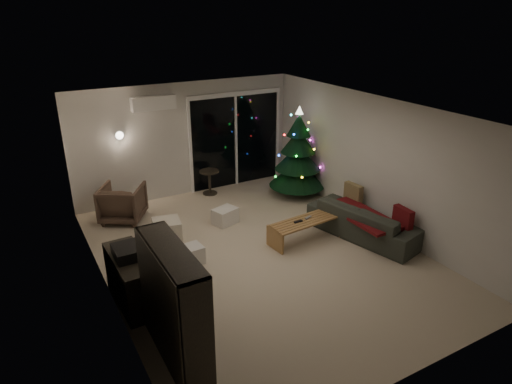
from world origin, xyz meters
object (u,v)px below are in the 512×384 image
sofa (365,221)px  christmas_tree (298,152)px  armchair (123,203)px  coffee_table (305,231)px  bookshelf (159,309)px  media_cabinet (131,280)px

sofa → christmas_tree: size_ratio=1.05×
armchair → sofa: armchair is taller
christmas_tree → armchair: bearing=171.0°
coffee_table → christmas_tree: bearing=54.7°
armchair → sofa: bearing=175.2°
armchair → bookshelf: bearing=114.8°
coffee_table → christmas_tree: (1.11, 1.90, 0.80)m
christmas_tree → bookshelf: bearing=-140.8°
armchair → coffee_table: bearing=169.4°
armchair → coffee_table: (2.64, -2.50, -0.16)m
coffee_table → armchair: bearing=131.6°
bookshelf → christmas_tree: 5.59m
media_cabinet → coffee_table: 3.24m
bookshelf → media_cabinet: size_ratio=1.23×
media_cabinet → coffee_table: size_ratio=0.91×
bookshelf → armchair: bearing=101.0°
media_cabinet → christmas_tree: (4.33, 2.20, 0.63)m
armchair → christmas_tree: (3.75, -0.59, 0.64)m
sofa → coffee_table: size_ratio=1.61×
armchair → christmas_tree: 3.85m
armchair → sofa: size_ratio=0.38×
sofa → coffee_table: 1.15m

